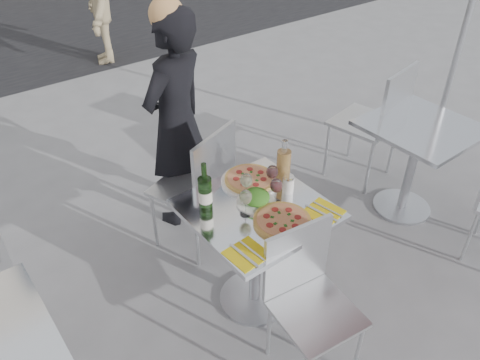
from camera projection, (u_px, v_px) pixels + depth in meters
ground at (254, 299)px, 2.98m from camera, size 80.00×80.00×0.00m
main_table at (256, 236)px, 2.66m from camera, size 0.72×0.72×0.75m
side_table_right at (416, 150)px, 3.40m from camera, size 0.72×0.72×0.75m
chair_far at (201, 181)px, 3.05m from camera, size 0.56×0.57×0.95m
chair_near at (307, 291)px, 2.38m from camera, size 0.44×0.45×0.86m
side_chair_rfar at (378, 116)px, 3.69m from camera, size 0.55×0.56×1.03m
woman_diner at (176, 123)px, 3.21m from camera, size 0.68×0.56×1.59m
pedestrian_b at (94, 0)px, 5.75m from camera, size 0.89×1.15×1.56m
pizza_near at (282, 221)px, 2.44m from camera, size 0.30×0.30×0.02m
pizza_far at (250, 180)px, 2.72m from camera, size 0.33×0.33×0.03m
salad_plate at (256, 198)px, 2.55m from camera, size 0.22×0.22×0.09m
wine_bottle at (205, 192)px, 2.46m from camera, size 0.07×0.08×0.29m
carafe at (283, 167)px, 2.65m from camera, size 0.08×0.08×0.29m
sugar_shaker at (288, 184)px, 2.63m from camera, size 0.06×0.06×0.11m
wineglass_white_a at (246, 198)px, 2.43m from camera, size 0.07×0.07×0.16m
wineglass_white_b at (246, 181)px, 2.55m from camera, size 0.07×0.07×0.16m
wineglass_red_a at (276, 186)px, 2.51m from camera, size 0.07×0.07×0.16m
wineglass_red_b at (272, 173)px, 2.62m from camera, size 0.07×0.07×0.16m
napkin_left at (247, 254)px, 2.25m from camera, size 0.19×0.20×0.01m
napkin_right at (323, 212)px, 2.51m from camera, size 0.21×0.21×0.01m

